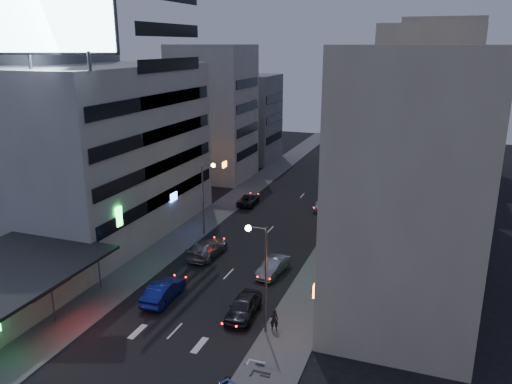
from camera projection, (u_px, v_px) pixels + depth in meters
The scene contains 27 objects.
ground at pixel (145, 363), 32.65m from camera, with size 180.00×180.00×0.00m, color black.
sidewalk_left at pixel (220, 211), 62.29m from camera, with size 4.00×120.00×0.12m, color #4C4C4F.
sidewalk_right at pixel (347, 226), 57.05m from camera, with size 4.00×120.00×0.12m, color #4C4C4F.
food_court at pixel (1, 288), 38.44m from camera, with size 11.00×13.00×3.88m.
white_building at pixel (104, 151), 53.68m from camera, with size 14.00×24.00×18.00m, color #B9BAB5.
grey_tower at pixel (48, 72), 57.06m from camera, with size 10.00×14.00×34.00m, color gray.
shophouse_near at pixel (407, 196), 34.36m from camera, with size 10.00×11.00×20.00m, color beige.
shophouse_mid at pixel (419, 183), 45.12m from camera, with size 11.00×12.00×16.00m, color tan.
shophouse_far at pixel (422, 128), 56.15m from camera, with size 10.00×14.00×22.00m, color beige.
far_left_a at pixel (213, 113), 75.43m from camera, with size 11.00×10.00×20.00m, color #B9BAB5.
far_left_b at pixel (242, 118), 88.02m from camera, with size 12.00×10.00×15.00m, color gray.
far_right_a at pixel (429, 126), 70.07m from camera, with size 11.00×12.00×18.00m, color tan.
far_right_b at pixel (437, 95), 81.67m from camera, with size 12.00×12.00×24.00m, color beige.
billboard at pixel (54, 23), 39.73m from camera, with size 9.52×3.75×6.20m.
street_lamp_right_near at pixel (261, 264), 34.60m from camera, with size 1.60×0.44×8.02m.
street_lamp_left at pixel (206, 188), 52.88m from camera, with size 1.60×0.44×8.02m.
street_lamp_right_far at pixel (347, 161), 65.24m from camera, with size 1.60×0.44×8.02m.
parked_car_right_near at pixel (244, 307), 38.03m from camera, with size 1.92×4.77×1.62m, color #25252A.
parked_car_right_mid at pixel (273, 267), 45.00m from camera, with size 1.57×4.52×1.49m, color #9C9DA4.
parked_car_left at pixel (248, 200), 64.76m from camera, with size 2.14×4.63×1.29m, color #27272C.
parked_car_right_far at pixel (322, 204), 62.84m from camera, with size 1.88×4.63×1.34m, color #A9AAB2.
road_car_blue at pixel (163, 291), 40.39m from camera, with size 1.72×4.94×1.63m, color navy.
road_car_silver at pixel (207, 248), 48.88m from camera, with size 2.27×5.58×1.62m, color #9B9CA3.
person at pixel (274, 320), 35.93m from camera, with size 0.61×0.40×1.67m, color black.
scooter_blue at pixel (241, 379), 30.05m from camera, with size 1.74×0.58×1.06m, color navy, non-canonical shape.
scooter_black_b at pixel (272, 366), 31.23m from camera, with size 1.81×0.60×1.11m, color black, non-canonical shape.
scooter_silver_b at pixel (266, 355), 32.32m from camera, with size 1.77×0.59×1.08m, color #AFB3B8, non-canonical shape.
Camera 1 is at (16.45, -23.94, 20.02)m, focal length 35.00 mm.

